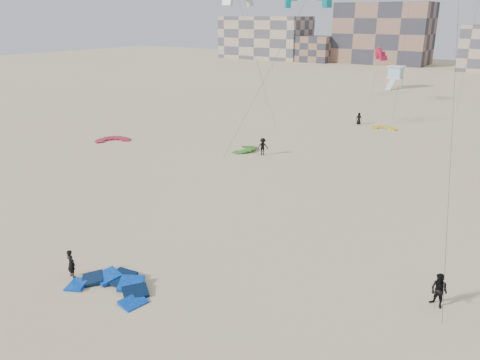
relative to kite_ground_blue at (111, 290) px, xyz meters
The scene contains 14 objects.
ground 1.69m from the kite_ground_blue, 82.39° to the left, with size 320.00×320.00×0.00m, color beige.
kite_ground_blue is the anchor object (origin of this frame).
kite_ground_red 33.22m from the kite_ground_blue, 138.26° to the left, with size 3.61×3.83×0.44m, color #B5193A, non-canonical shape.
kite_ground_green 28.90m from the kite_ground_blue, 108.90° to the left, with size 3.20×3.36×0.69m, color #3D901D, non-canonical shape.
kite_ground_yellow 46.34m from the kite_ground_blue, 89.89° to the left, with size 2.90×3.05×0.39m, color yellow, non-canonical shape.
kitesurfer_main 2.98m from the kite_ground_blue, behind, with size 0.61×0.40×1.68m, color black.
kitesurfer_b 17.15m from the kite_ground_blue, 28.87° to the left, with size 0.90×0.70×1.85m, color black.
kitesurfer_c 27.69m from the kite_ground_blue, 104.13° to the left, with size 1.20×0.69×1.86m, color black.
kitesurfer_e 47.27m from the kite_ground_blue, 94.53° to the left, with size 0.78×0.51×1.61m, color black.
kite_fly_red 65.10m from the kite_ground_blue, 96.25° to the left, with size 5.30×7.79×8.54m.
lifeguard_tower_far 85.20m from the kite_ground_blue, 96.81° to the left, with size 3.16×6.04×4.44m.
condo_west_a 149.18m from the kite_ground_blue, 117.92° to the left, with size 30.00×15.00×14.00m, color tan.
condo_west_b 139.20m from the kite_ground_blue, 102.38° to the left, with size 28.00×14.00×18.00m, color #896652.
condo_fill_left 138.96m from the kite_ground_blue, 111.00° to the left, with size 12.00×10.00×8.00m, color #896652.
Camera 1 is at (17.85, -15.91, 13.99)m, focal length 35.00 mm.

